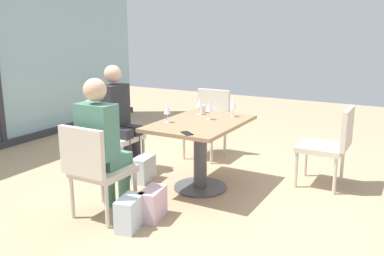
% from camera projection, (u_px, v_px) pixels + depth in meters
% --- Properties ---
extents(ground_plane, '(12.00, 12.00, 0.00)m').
position_uv_depth(ground_plane, '(200.00, 188.00, 4.47)').
color(ground_plane, tan).
extents(dining_table_main, '(1.16, 0.79, 0.73)m').
position_uv_depth(dining_table_main, '(200.00, 141.00, 4.35)').
color(dining_table_main, '#997551').
rests_on(dining_table_main, ground_plane).
extents(chair_far_left, '(0.50, 0.46, 0.87)m').
position_uv_depth(chair_far_left, '(95.00, 166.00, 3.65)').
color(chair_far_left, beige).
rests_on(chair_far_left, ground_plane).
extents(chair_near_window, '(0.46, 0.51, 0.87)m').
position_uv_depth(chair_near_window, '(112.00, 130.00, 4.91)').
color(chair_near_window, beige).
rests_on(chair_near_window, ground_plane).
extents(chair_far_right, '(0.50, 0.46, 0.87)m').
position_uv_depth(chair_far_right, '(208.00, 119.00, 5.50)').
color(chair_far_right, beige).
rests_on(chair_far_right, ground_plane).
extents(chair_front_right, '(0.46, 0.50, 0.87)m').
position_uv_depth(chair_front_right, '(331.00, 142.00, 4.41)').
color(chair_front_right, beige).
rests_on(chair_front_right, ground_plane).
extents(person_far_left, '(0.39, 0.34, 1.26)m').
position_uv_depth(person_far_left, '(102.00, 141.00, 3.70)').
color(person_far_left, '#4C7F6B').
rests_on(person_far_left, ground_plane).
extents(person_near_window, '(0.34, 0.39, 1.26)m').
position_uv_depth(person_near_window, '(119.00, 114.00, 4.81)').
color(person_near_window, '#28282D').
rests_on(person_near_window, ground_plane).
extents(wine_glass_0, '(0.07, 0.07, 0.18)m').
position_uv_depth(wine_glass_0, '(233.00, 105.00, 4.51)').
color(wine_glass_0, silver).
rests_on(wine_glass_0, dining_table_main).
extents(wine_glass_1, '(0.07, 0.07, 0.18)m').
position_uv_depth(wine_glass_1, '(200.00, 103.00, 4.62)').
color(wine_glass_1, silver).
rests_on(wine_glass_1, dining_table_main).
extents(wine_glass_2, '(0.07, 0.07, 0.18)m').
position_uv_depth(wine_glass_2, '(167.00, 110.00, 4.23)').
color(wine_glass_2, silver).
rests_on(wine_glass_2, dining_table_main).
extents(wine_glass_3, '(0.07, 0.07, 0.18)m').
position_uv_depth(wine_glass_3, '(209.00, 107.00, 4.37)').
color(wine_glass_3, silver).
rests_on(wine_glass_3, dining_table_main).
extents(coffee_cup, '(0.08, 0.08, 0.09)m').
position_uv_depth(coffee_cup, '(202.00, 109.00, 4.74)').
color(coffee_cup, white).
rests_on(coffee_cup, dining_table_main).
extents(cell_phone_on_table, '(0.14, 0.16, 0.01)m').
position_uv_depth(cell_phone_on_table, '(187.00, 133.00, 3.81)').
color(cell_phone_on_table, black).
rests_on(cell_phone_on_table, dining_table_main).
extents(handbag_0, '(0.32, 0.21, 0.28)m').
position_uv_depth(handbag_0, '(153.00, 204.00, 3.73)').
color(handbag_0, beige).
rests_on(handbag_0, ground_plane).
extents(handbag_1, '(0.32, 0.20, 0.28)m').
position_uv_depth(handbag_1, '(144.00, 169.00, 4.65)').
color(handbag_1, silver).
rests_on(handbag_1, ground_plane).
extents(handbag_2, '(0.33, 0.22, 0.28)m').
position_uv_depth(handbag_2, '(130.00, 213.00, 3.55)').
color(handbag_2, silver).
rests_on(handbag_2, ground_plane).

